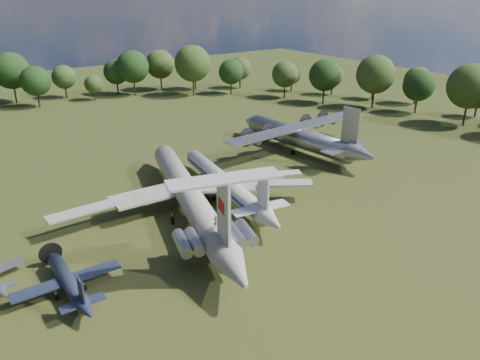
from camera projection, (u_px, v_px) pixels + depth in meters
ground at (164, 219)px, 71.61m from camera, size 300.00×300.00×0.00m
il62_airliner at (189, 199)px, 71.88m from camera, size 54.58×63.10×5.28m
tu104_jet at (224, 185)px, 78.66m from camera, size 34.88×42.94×3.88m
an12_transport at (299, 140)px, 99.71m from camera, size 38.44×42.34×5.25m
small_prop_west at (69, 284)px, 53.84m from camera, size 12.47×16.99×2.49m
person_on_il62 at (216, 222)px, 57.67m from camera, size 0.73×0.59×1.73m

